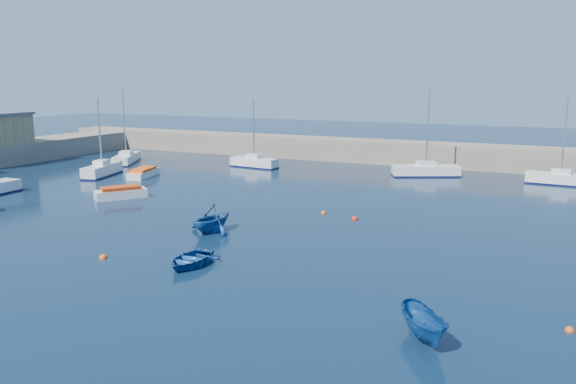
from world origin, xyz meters
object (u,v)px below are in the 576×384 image
at_px(sailboat_4, 126,158).
at_px(dinghy_right, 424,325).
at_px(sailboat_3, 102,170).
at_px(sailboat_6, 426,170).
at_px(sailboat_7, 560,179).
at_px(dinghy_left, 211,218).
at_px(motorboat_2, 143,173).
at_px(dinghy_center, 191,259).
at_px(sailboat_5, 254,162).
at_px(motorboat_1, 121,193).

distance_m(sailboat_4, dinghy_right, 52.90).
height_order(sailboat_3, sailboat_6, sailboat_6).
xyz_separation_m(sailboat_7, dinghy_left, (-20.80, -28.48, 0.33)).
xyz_separation_m(sailboat_3, sailboat_6, (30.49, 14.17, -0.05)).
relative_size(motorboat_2, dinghy_center, 1.39).
bearing_deg(dinghy_center, sailboat_5, 111.71).
xyz_separation_m(sailboat_6, motorboat_2, (-26.15, -12.94, -0.17)).
height_order(sailboat_4, motorboat_1, sailboat_4).
relative_size(sailboat_5, dinghy_center, 2.23).
height_order(sailboat_5, sailboat_7, sailboat_7).
bearing_deg(dinghy_right, sailboat_4, 107.99).
bearing_deg(sailboat_7, motorboat_2, 112.75).
height_order(sailboat_7, motorboat_1, sailboat_7).
bearing_deg(sailboat_7, dinghy_center, 156.03).
xyz_separation_m(sailboat_4, sailboat_6, (34.50, 5.85, 0.04)).
bearing_deg(motorboat_1, sailboat_5, 120.34).
distance_m(motorboat_2, dinghy_right, 41.97).
distance_m(sailboat_6, dinghy_left, 29.13).
bearing_deg(sailboat_5, sailboat_7, -78.59).
relative_size(sailboat_4, sailboat_6, 0.97).
bearing_deg(motorboat_2, sailboat_3, -178.41).
relative_size(sailboat_4, motorboat_2, 1.83).
distance_m(sailboat_7, dinghy_center, 39.18).
height_order(sailboat_3, sailboat_5, sailboat_3).
bearing_deg(dinghy_right, dinghy_center, 129.96).
bearing_deg(motorboat_1, dinghy_right, 7.38).
xyz_separation_m(sailboat_3, dinghy_left, (22.29, -13.78, 0.26)).
bearing_deg(motorboat_1, sailboat_3, 176.00).
bearing_deg(sailboat_4, sailboat_3, -91.55).
distance_m(dinghy_left, dinghy_right, 18.68).
bearing_deg(dinghy_left, sailboat_3, 158.11).
bearing_deg(dinghy_right, motorboat_2, 108.83).
bearing_deg(sailboat_7, sailboat_5, 98.77).
bearing_deg(dinghy_left, motorboat_1, 165.45).
bearing_deg(sailboat_4, sailboat_7, -19.58).
height_order(sailboat_4, dinghy_center, sailboat_4).
bearing_deg(sailboat_6, dinghy_left, 137.39).
xyz_separation_m(sailboat_4, motorboat_1, (13.57, -16.33, -0.09)).
bearing_deg(sailboat_5, dinghy_right, -136.82).
distance_m(sailboat_3, dinghy_left, 26.21).
bearing_deg(dinghy_right, sailboat_3, 113.37).
xyz_separation_m(sailboat_6, sailboat_7, (12.61, 0.54, -0.02)).
relative_size(sailboat_6, dinghy_center, 2.60).
height_order(dinghy_center, dinghy_left, dinghy_left).
relative_size(dinghy_center, dinghy_left, 0.98).
xyz_separation_m(sailboat_3, dinghy_right, (38.18, -23.60, -0.05)).
bearing_deg(motorboat_2, dinghy_center, -60.00).
distance_m(sailboat_4, dinghy_left, 34.35).
distance_m(sailboat_3, sailboat_6, 33.62).
bearing_deg(sailboat_3, sailboat_5, 30.70).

